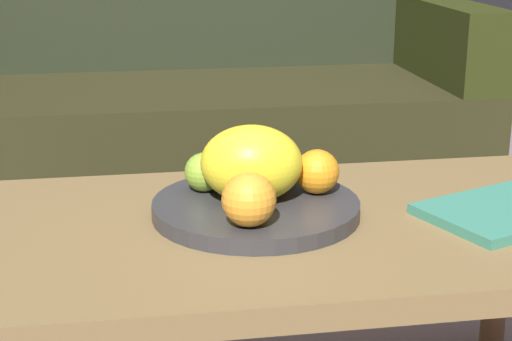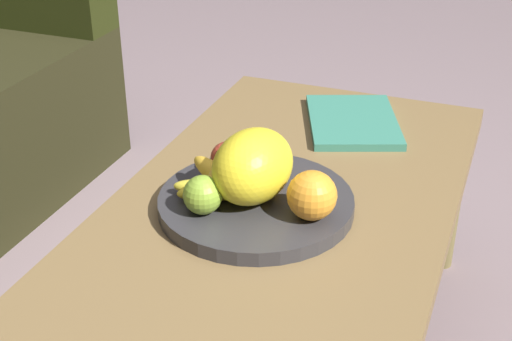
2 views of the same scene
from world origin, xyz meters
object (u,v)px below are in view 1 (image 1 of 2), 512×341
Objects in this scene: couch at (177,111)px; banana_bunch at (236,174)px; melon_large_front at (251,163)px; orange_front at (317,172)px; coffee_table at (291,248)px; apple_front at (204,172)px; fruit_bowl at (256,208)px; orange_left at (249,199)px; apple_left at (282,167)px; magazine at (505,211)px.

banana_bunch is (0.02, -1.08, 0.15)m from couch.
couch reaches higher than melon_large_front.
banana_bunch is (-0.13, 0.03, -0.01)m from orange_front.
coffee_table is 0.19m from apple_front.
orange_left is at bearing -104.90° from fruit_bowl.
fruit_bowl is 0.11m from apple_front.
apple_left is 0.24× the size of magazine.
melon_large_front is 1.01× the size of banana_bunch.
fruit_bowl is at bearing 148.96° from magazine.
apple_left reaches higher than fruit_bowl.
apple_front is (-0.08, 0.06, 0.04)m from fruit_bowl.
apple_left is at bearing 135.48° from magazine.
orange_left is at bearing 163.91° from magazine.
couch is 26.57× the size of apple_front.
apple_front is at bearing 143.23° from magazine.
apple_left is (-0.05, 0.05, -0.01)m from orange_front.
orange_left is 1.25× the size of apple_front.
apple_front is at bearing 172.86° from banana_bunch.
coffee_table is 3.16× the size of fruit_bowl.
magazine is at bearing -23.37° from apple_left.
fruit_bowl is at bearing 75.10° from orange_left.
orange_front is (0.11, 0.02, -0.02)m from melon_large_front.
orange_front is (0.10, 0.02, 0.05)m from fruit_bowl.
magazine is (0.42, 0.04, -0.06)m from orange_left.
melon_large_front is at bearing -40.63° from apple_front.
banana_bunch is at bearing 142.22° from magazine.
melon_large_front is 2.21× the size of orange_front.
orange_left is 0.42m from magazine.
apple_left is at bearing 130.36° from orange_front.
apple_left is at bearing 13.79° from banana_bunch.
orange_left is at bearing -136.16° from orange_front.
apple_front is (-0.13, 0.10, 0.10)m from coffee_table.
orange_left reaches higher than orange_front.
melon_large_front is at bearing 148.05° from coffee_table.
magazine is (0.34, -0.04, 0.05)m from coffee_table.
fruit_bowl is at bearing -24.26° from melon_large_front.
coffee_table is 17.23× the size of apple_left.
banana_bunch is (0.00, 0.16, -0.01)m from orange_left.
apple_front is 1.06× the size of apple_left.
orange_front is at bearing -12.85° from apple_front.
banana_bunch is (-0.02, 0.05, -0.03)m from melon_large_front.
orange_left is (-0.03, -0.10, 0.05)m from fruit_bowl.
apple_left is 0.37m from magazine.
orange_front reaches higher than fruit_bowl.
orange_front is 0.18m from apple_front.
apple_front reaches higher than apple_left.
orange_left reaches higher than magazine.
orange_left reaches higher than coffee_table.
fruit_bowl is 5.15× the size of apple_front.
banana_bunch is at bearing -166.21° from apple_left.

